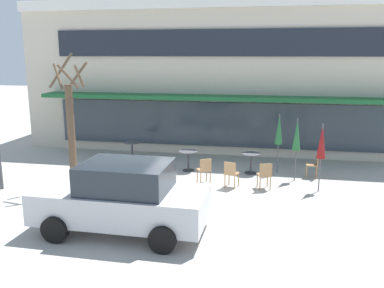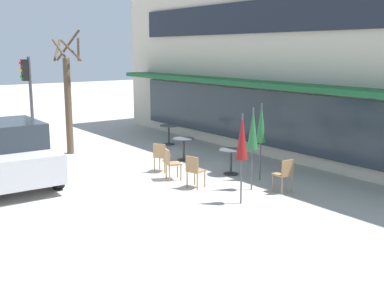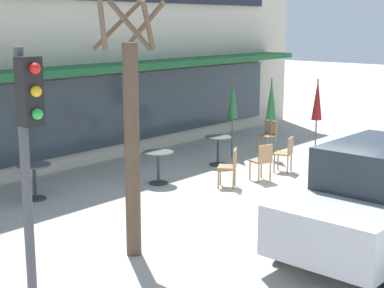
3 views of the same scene
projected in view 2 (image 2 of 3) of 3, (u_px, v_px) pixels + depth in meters
ground_plane at (104, 181)px, 13.62m from camera, size 80.00×80.00×0.00m
building_facade at (334, 59)px, 18.76m from camera, size 17.80×9.10×6.61m
cafe_table_near_wall at (231, 158)px, 14.25m from camera, size 0.70×0.70×0.76m
cafe_table_streetside at (169, 132)px, 18.75m from camera, size 0.70×0.70×0.76m
cafe_table_by_tree at (184, 145)px, 16.05m from camera, size 0.70×0.70×0.76m
patio_umbrella_green_folded at (253, 129)px, 12.47m from camera, size 0.28×0.28×2.20m
patio_umbrella_cream_folded at (242, 137)px, 11.34m from camera, size 0.28×0.28×2.20m
patio_umbrella_corner_open at (261, 124)px, 13.43m from camera, size 0.28×0.28×2.20m
cafe_chair_0 at (161, 155)px, 14.55m from camera, size 0.55×0.55×0.89m
cafe_chair_1 at (285, 173)px, 12.44m from camera, size 0.42×0.42×0.89m
cafe_chair_2 at (171, 162)px, 13.68m from camera, size 0.50×0.50×0.89m
cafe_chair_3 at (194, 169)px, 12.83m from camera, size 0.50×0.50×0.89m
parked_sedan at (8, 153)px, 13.20m from camera, size 4.23×2.07×1.76m
street_tree at (68, 98)px, 16.86m from camera, size 1.22×1.10×4.36m
traffic_light_pole at (28, 86)px, 18.22m from camera, size 0.26×0.44×3.40m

